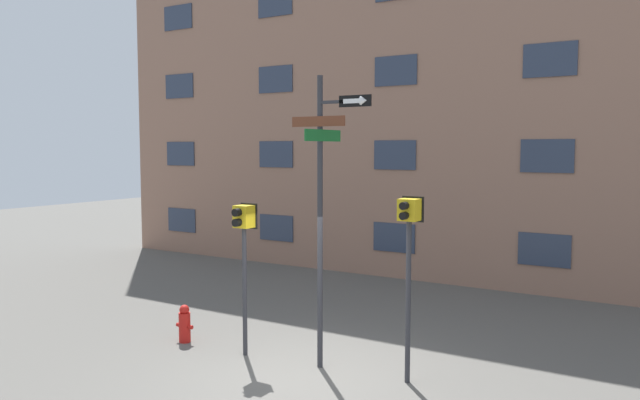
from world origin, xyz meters
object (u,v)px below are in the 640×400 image
at_px(pedestrian_signal_left, 244,238).
at_px(pedestrian_signal_right, 409,241).
at_px(street_sign_pole, 324,198).
at_px(fire_hydrant, 185,324).

relative_size(pedestrian_signal_left, pedestrian_signal_right, 0.92).
xyz_separation_m(street_sign_pole, pedestrian_signal_right, (1.43, 0.13, -0.62)).
xyz_separation_m(street_sign_pole, pedestrian_signal_left, (-1.50, -0.17, -0.74)).
distance_m(street_sign_pole, fire_hydrant, 3.82).
bearing_deg(pedestrian_signal_left, pedestrian_signal_right, 5.98).
height_order(street_sign_pole, pedestrian_signal_right, street_sign_pole).
bearing_deg(pedestrian_signal_right, fire_hydrant, -175.75).
bearing_deg(fire_hydrant, street_sign_pole, 3.74).
bearing_deg(fire_hydrant, pedestrian_signal_right, 4.25).
distance_m(pedestrian_signal_left, fire_hydrant, 2.23).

